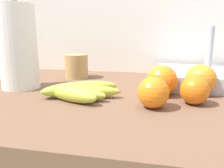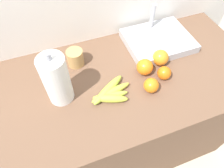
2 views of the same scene
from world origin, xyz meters
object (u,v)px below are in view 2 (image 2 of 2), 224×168
object	(u,v)px
orange_right	(164,73)
orange_back_right	(160,58)
banana_bunch	(110,94)
mug	(75,58)
orange_center	(151,85)
paper_towel_roll	(57,80)
orange_back_left	(145,67)
sink_basin	(158,40)

from	to	relation	value
orange_right	orange_back_right	world-z (taller)	orange_back_right
banana_bunch	mug	distance (m)	0.27
orange_center	paper_towel_roll	size ratio (longest dim) A/B	0.26
banana_bunch	orange_right	bearing A→B (deg)	2.31
orange_right	mug	world-z (taller)	mug
orange_center	paper_towel_roll	xyz separation A→B (m)	(-0.40, 0.11, 0.09)
orange_back_left	paper_towel_roll	world-z (taller)	paper_towel_roll
orange_back_right	mug	world-z (taller)	mug
sink_basin	orange_right	bearing A→B (deg)	-111.51
orange_right	orange_back_left	bearing A→B (deg)	138.67
orange_center	sink_basin	bearing A→B (deg)	56.31
banana_bunch	mug	size ratio (longest dim) A/B	2.38
banana_bunch	orange_right	world-z (taller)	orange_right
orange_right	mug	size ratio (longest dim) A/B	0.78
banana_bunch	orange_center	distance (m)	0.20
orange_back_right	mug	distance (m)	0.44
banana_bunch	sink_basin	distance (m)	0.45
orange_center	mug	xyz separation A→B (m)	(-0.29, 0.29, 0.01)
orange_center	sink_basin	distance (m)	0.34
orange_back_right	orange_back_left	world-z (taller)	orange_back_right
orange_back_left	mug	distance (m)	0.35
orange_back_left	orange_center	size ratio (longest dim) A/B	1.15
orange_back_right	paper_towel_roll	distance (m)	0.53
orange_right	orange_back_left	xyz separation A→B (m)	(-0.08, 0.07, 0.01)
orange_back_left	mug	xyz separation A→B (m)	(-0.31, 0.18, 0.00)
orange_right	orange_back_right	xyz separation A→B (m)	(0.03, 0.09, 0.01)
paper_towel_roll	mug	distance (m)	0.23
banana_bunch	orange_back_left	size ratio (longest dim) A/B	2.53
orange_back_right	orange_center	world-z (taller)	orange_back_right
paper_towel_roll	orange_back_left	bearing A→B (deg)	0.48
orange_center	sink_basin	world-z (taller)	sink_basin
banana_bunch	orange_back_right	xyz separation A→B (m)	(0.32, 0.10, 0.02)
orange_right	paper_towel_roll	xyz separation A→B (m)	(-0.50, 0.06, 0.09)
banana_bunch	orange_center	world-z (taller)	orange_center
sink_basin	banana_bunch	bearing A→B (deg)	-147.09
mug	orange_back_right	bearing A→B (deg)	-19.96
orange_right	orange_center	bearing A→B (deg)	-153.91
banana_bunch	sink_basin	world-z (taller)	sink_basin
orange_center	orange_back_right	bearing A→B (deg)	48.68
orange_back_right	banana_bunch	bearing A→B (deg)	-161.66
banana_bunch	paper_towel_roll	distance (m)	0.25
orange_back_left	orange_back_right	bearing A→B (deg)	14.46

